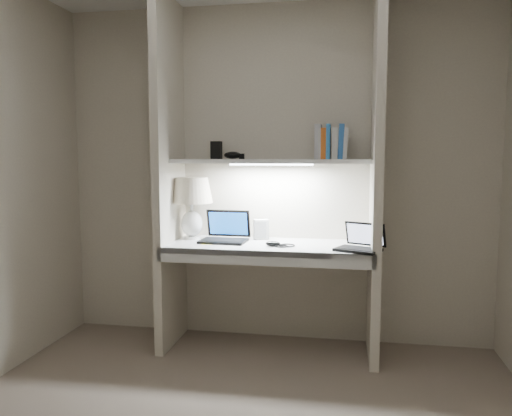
% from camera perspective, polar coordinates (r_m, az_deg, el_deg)
% --- Properties ---
extents(back_wall, '(3.20, 0.01, 2.50)m').
position_cam_1_polar(back_wall, '(3.75, 2.13, 3.86)').
color(back_wall, beige).
rests_on(back_wall, floor).
extents(alcove_panel_left, '(0.06, 0.55, 2.50)m').
position_cam_1_polar(alcove_panel_left, '(3.66, -9.89, 3.73)').
color(alcove_panel_left, beige).
rests_on(alcove_panel_left, floor).
extents(alcove_panel_right, '(0.06, 0.55, 2.50)m').
position_cam_1_polar(alcove_panel_right, '(3.45, 13.60, 3.52)').
color(alcove_panel_right, beige).
rests_on(alcove_panel_right, floor).
extents(desk, '(1.40, 0.55, 0.04)m').
position_cam_1_polar(desk, '(3.54, 1.48, -4.42)').
color(desk, white).
rests_on(desk, alcove_panel_left).
extents(desk_apron, '(1.46, 0.03, 0.10)m').
position_cam_1_polar(desk_apron, '(3.29, 0.79, -5.73)').
color(desk_apron, silver).
rests_on(desk_apron, desk).
extents(shelf, '(1.40, 0.36, 0.03)m').
position_cam_1_polar(shelf, '(3.57, 1.73, 5.36)').
color(shelf, silver).
rests_on(shelf, back_wall).
extents(strip_light, '(0.60, 0.04, 0.02)m').
position_cam_1_polar(strip_light, '(3.57, 1.73, 5.01)').
color(strip_light, white).
rests_on(strip_light, shelf).
extents(table_lamp, '(0.31, 0.31, 0.46)m').
position_cam_1_polar(table_lamp, '(3.73, -7.37, 1.20)').
color(table_lamp, white).
rests_on(table_lamp, desk).
extents(laptop_main, '(0.34, 0.30, 0.22)m').
position_cam_1_polar(laptop_main, '(3.64, -3.52, -3.01)').
color(laptop_main, black).
rests_on(laptop_main, desk).
extents(laptop_netbook, '(0.35, 0.34, 0.18)m').
position_cam_1_polar(laptop_netbook, '(3.36, 11.87, -4.04)').
color(laptop_netbook, black).
rests_on(laptop_netbook, desk).
extents(speaker, '(0.13, 0.11, 0.15)m').
position_cam_1_polar(speaker, '(3.71, 0.59, -2.47)').
color(speaker, silver).
rests_on(speaker, desk).
extents(mouse, '(0.11, 0.07, 0.04)m').
position_cam_1_polar(mouse, '(3.43, 1.95, -4.10)').
color(mouse, black).
rests_on(mouse, desk).
extents(cable_coil, '(0.15, 0.15, 0.01)m').
position_cam_1_polar(cable_coil, '(3.44, 3.55, -4.28)').
color(cable_coil, black).
rests_on(cable_coil, desk).
extents(sticky_note, '(0.09, 0.09, 0.00)m').
position_cam_1_polar(sticky_note, '(3.54, -5.58, -4.09)').
color(sticky_note, yellow).
rests_on(sticky_note, desk).
extents(book_row, '(0.23, 0.16, 0.24)m').
position_cam_1_polar(book_row, '(3.57, 8.56, 7.39)').
color(book_row, silver).
rests_on(book_row, shelf).
extents(shelf_box, '(0.08, 0.06, 0.13)m').
position_cam_1_polar(shelf_box, '(3.75, -4.55, 6.61)').
color(shelf_box, black).
rests_on(shelf_box, shelf).
extents(shelf_gadget, '(0.14, 0.12, 0.05)m').
position_cam_1_polar(shelf_gadget, '(3.65, -2.68, 6.04)').
color(shelf_gadget, black).
rests_on(shelf_gadget, shelf).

